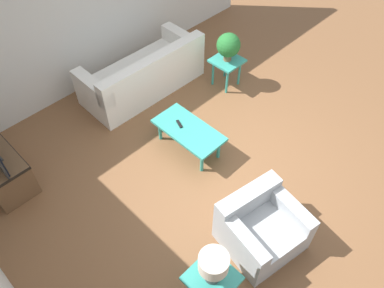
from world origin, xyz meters
name	(u,v)px	position (x,y,z in m)	size (l,w,h in m)	color
ground_plane	(224,169)	(0.00, 0.00, 0.00)	(14.00, 14.00, 0.00)	brown
wall_right	(83,7)	(3.06, 0.00, 1.35)	(0.12, 7.20, 2.70)	silver
sofa	(144,75)	(2.16, -0.35, 0.31)	(0.94, 2.12, 0.83)	white
armchair	(260,227)	(-1.03, 0.55, 0.29)	(0.97, 1.01, 0.71)	#A8ADB2
coffee_table	(189,131)	(0.66, 0.08, 0.36)	(1.06, 0.54, 0.40)	teal
side_table_plant	(227,64)	(1.26, -1.45, 0.43)	(0.49, 0.49, 0.52)	teal
side_table_lamp	(212,281)	(-1.09, 1.48, 0.43)	(0.49, 0.49, 0.52)	teal
potted_plant	(228,45)	(1.26, -1.45, 0.80)	(0.40, 0.40, 0.49)	brown
table_lamp	(213,265)	(-1.09, 1.48, 0.82)	(0.30, 0.30, 0.45)	#333333
remote_control	(179,124)	(0.82, 0.11, 0.41)	(0.16, 0.10, 0.02)	black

